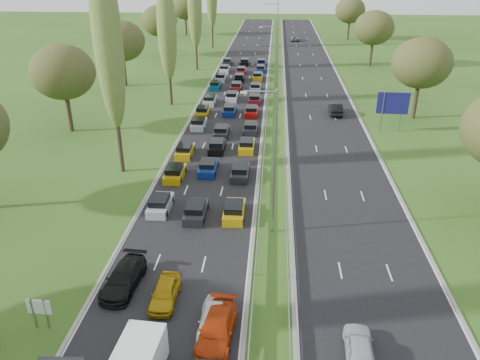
# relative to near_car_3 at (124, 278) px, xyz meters

# --- Properties ---
(ground) EXTENTS (260.00, 260.00, 0.00)m
(ground) POSITION_rel_near_car_3_xyz_m (10.06, 44.99, -0.75)
(ground) COLOR #304D18
(ground) RESTS_ON ground
(near_carriageway) EXTENTS (10.50, 215.00, 0.04)m
(near_carriageway) POSITION_rel_near_car_3_xyz_m (3.31, 47.49, -0.75)
(near_carriageway) COLOR black
(near_carriageway) RESTS_ON ground
(far_carriageway) EXTENTS (10.50, 215.00, 0.04)m
(far_carriageway) POSITION_rel_near_car_3_xyz_m (16.81, 47.49, -0.75)
(far_carriageway) COLOR black
(far_carriageway) RESTS_ON ground
(central_reservation) EXTENTS (2.36, 215.00, 0.32)m
(central_reservation) POSITION_rel_near_car_3_xyz_m (10.06, 47.49, -0.20)
(central_reservation) COLOR gray
(central_reservation) RESTS_ON ground
(lamp_columns) EXTENTS (0.18, 140.18, 12.00)m
(lamp_columns) POSITION_rel_near_car_3_xyz_m (10.06, 42.99, 5.25)
(lamp_columns) COLOR gray
(lamp_columns) RESTS_ON ground
(poplar_row) EXTENTS (2.80, 127.80, 22.44)m
(poplar_row) POSITION_rel_near_car_3_xyz_m (-5.94, 33.15, 11.64)
(poplar_row) COLOR #2D2116
(poplar_row) RESTS_ON ground
(woodland_left) EXTENTS (8.00, 166.00, 11.10)m
(woodland_left) POSITION_rel_near_car_3_xyz_m (-16.44, 27.61, 6.93)
(woodland_left) COLOR #2D2116
(woodland_left) RESTS_ON ground
(woodland_right) EXTENTS (8.00, 153.00, 11.10)m
(woodland_right) POSITION_rel_near_car_3_xyz_m (29.56, 31.65, 6.93)
(woodland_right) COLOR #2D2116
(woodland_right) RESTS_ON ground
(traffic_queue_fill) EXTENTS (9.10, 68.36, 0.80)m
(traffic_queue_fill) POSITION_rel_near_car_3_xyz_m (3.33, 42.60, -0.31)
(traffic_queue_fill) COLOR #B2B7BC
(traffic_queue_fill) RESTS_ON ground
(near_car_3) EXTENTS (2.43, 5.17, 1.46)m
(near_car_3) POSITION_rel_near_car_3_xyz_m (0.00, 0.00, 0.00)
(near_car_3) COLOR black
(near_car_3) RESTS_ON near_carriageway
(near_car_8) EXTENTS (1.60, 3.98, 1.35)m
(near_car_8) POSITION_rel_near_car_3_xyz_m (3.13, -1.24, -0.05)
(near_car_8) COLOR #B98D0C
(near_car_8) RESTS_ON near_carriageway
(near_car_11) EXTENTS (2.35, 5.02, 1.42)m
(near_car_11) POSITION_rel_near_car_3_xyz_m (6.94, -4.32, -0.02)
(near_car_11) COLOR #B5320B
(near_car_11) RESTS_ON near_carriageway
(near_car_12) EXTENTS (1.64, 4.00, 1.36)m
(near_car_12) POSITION_rel_near_car_3_xyz_m (6.57, -3.50, -0.05)
(near_car_12) COLOR white
(near_car_12) RESTS_ON near_carriageway
(far_car_0) EXTENTS (1.87, 4.12, 1.37)m
(far_car_0) POSITION_rel_near_car_3_xyz_m (15.12, -5.15, -0.04)
(far_car_0) COLOR #B6BBC1
(far_car_0) RESTS_ON far_carriageway
(far_car_1) EXTENTS (1.81, 4.92, 1.61)m
(far_car_1) POSITION_rel_near_car_3_xyz_m (18.77, 40.89, 0.08)
(far_car_1) COLOR black
(far_car_1) RESTS_ON far_carriageway
(far_car_2) EXTENTS (2.40, 4.89, 1.33)m
(far_car_2) POSITION_rel_near_car_3_xyz_m (14.97, 106.87, -0.06)
(far_car_2) COLOR slate
(far_car_2) RESTS_ON far_carriageway
(info_sign) EXTENTS (1.50, 0.17, 2.10)m
(info_sign) POSITION_rel_near_car_3_xyz_m (-3.84, -4.21, 0.62)
(info_sign) COLOR gray
(info_sign) RESTS_ON ground
(direction_sign) EXTENTS (4.00, 0.24, 5.20)m
(direction_sign) POSITION_rel_near_car_3_xyz_m (24.96, 33.81, 2.82)
(direction_sign) COLOR gray
(direction_sign) RESTS_ON ground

